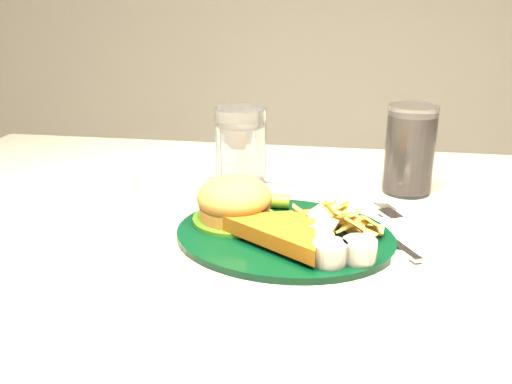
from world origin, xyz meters
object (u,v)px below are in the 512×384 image
at_px(water_glass, 241,148).
at_px(cola_glass, 410,150).
at_px(dinner_plate, 285,216).
at_px(fork_napkin, 389,236).

relative_size(water_glass, cola_glass, 0.93).
xyz_separation_m(dinner_plate, cola_glass, (0.17, 0.20, 0.04)).
bearing_deg(cola_glass, water_glass, -176.45).
relative_size(dinner_plate, water_glass, 2.22).
relative_size(cola_glass, fork_napkin, 0.83).
height_order(water_glass, fork_napkin, water_glass).
distance_m(water_glass, cola_glass, 0.26).
distance_m(water_glass, fork_napkin, 0.28).
xyz_separation_m(cola_glass, fork_napkin, (-0.04, -0.18, -0.06)).
bearing_deg(dinner_plate, fork_napkin, 16.68).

